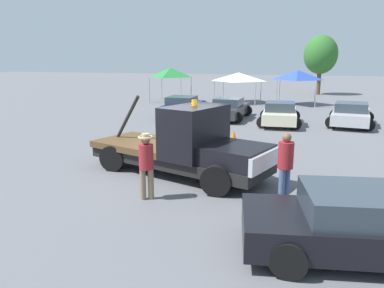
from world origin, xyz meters
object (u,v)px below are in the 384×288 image
at_px(canopy_tent_white, 239,77).
at_px(traffic_cone, 233,137).
at_px(tow_truck, 187,147).
at_px(canopy_tent_blue, 298,75).
at_px(parked_car_charcoal, 229,109).
at_px(person_at_hood, 146,161).
at_px(tree_left, 321,55).
at_px(parked_car_silver, 351,114).
at_px(parked_car_cream, 280,114).
at_px(canopy_tent_green, 171,72).
at_px(parked_car_navy, 182,107).
at_px(foreground_car, 367,225).
at_px(person_near_truck, 285,162).

relative_size(canopy_tent_white, traffic_cone, 6.39).
relative_size(tow_truck, canopy_tent_white, 1.88).
bearing_deg(canopy_tent_blue, parked_car_charcoal, -112.93).
height_order(person_at_hood, tree_left, tree_left).
bearing_deg(person_at_hood, parked_car_silver, -51.89).
bearing_deg(tree_left, parked_car_cream, -96.78).
bearing_deg(parked_car_cream, person_at_hood, 165.85).
relative_size(person_at_hood, parked_car_charcoal, 0.38).
bearing_deg(canopy_tent_green, parked_car_navy, -64.57).
xyz_separation_m(tow_truck, parked_car_cream, (2.10, 10.79, -0.33)).
xyz_separation_m(tree_left, traffic_cone, (-4.08, -25.82, -3.89)).
bearing_deg(parked_car_navy, foreground_car, -152.98).
xyz_separation_m(foreground_car, canopy_tent_white, (-7.09, 24.97, 1.57)).
distance_m(tow_truck, canopy_tent_blue, 21.33).
relative_size(person_at_hood, canopy_tent_blue, 0.59).
bearing_deg(person_near_truck, tow_truck, 8.26).
relative_size(canopy_tent_green, canopy_tent_blue, 0.97).
relative_size(person_at_hood, parked_car_navy, 0.38).
bearing_deg(traffic_cone, canopy_tent_white, 99.73).
height_order(person_at_hood, canopy_tent_blue, canopy_tent_blue).
bearing_deg(parked_car_silver, canopy_tent_green, 65.54).
height_order(person_near_truck, person_at_hood, person_near_truck).
bearing_deg(parked_car_charcoal, canopy_tent_blue, -21.59).
bearing_deg(parked_car_cream, traffic_cone, 159.49).
bearing_deg(parked_car_navy, parked_car_cream, -105.64).
relative_size(tow_truck, canopy_tent_green, 2.21).
distance_m(parked_car_charcoal, parked_car_cream, 3.52).
height_order(parked_car_navy, canopy_tent_blue, canopy_tent_blue).
distance_m(tow_truck, person_at_hood, 2.34).
relative_size(tow_truck, person_at_hood, 3.62).
bearing_deg(canopy_tent_white, tree_left, 56.33).
relative_size(parked_car_charcoal, traffic_cone, 8.73).
bearing_deg(tow_truck, tree_left, 99.87).
relative_size(person_near_truck, canopy_tent_blue, 0.61).
bearing_deg(canopy_tent_green, canopy_tent_white, 7.63).
bearing_deg(canopy_tent_green, foreground_car, -61.69).
height_order(parked_car_charcoal, traffic_cone, parked_car_charcoal).
distance_m(parked_car_navy, canopy_tent_white, 9.24).
height_order(foreground_car, parked_car_navy, same).
bearing_deg(person_near_truck, canopy_tent_blue, -58.43).
bearing_deg(person_near_truck, parked_car_cream, -54.75).
height_order(tow_truck, foreground_car, tow_truck).
distance_m(parked_car_charcoal, canopy_tent_green, 10.94).
distance_m(parked_car_silver, tree_left, 19.92).
distance_m(parked_car_cream, canopy_tent_blue, 10.49).
xyz_separation_m(tow_truck, canopy_tent_blue, (2.64, 21.12, 1.47)).
relative_size(tow_truck, parked_car_silver, 1.42).
relative_size(foreground_car, parked_car_cream, 1.18).
xyz_separation_m(parked_car_silver, canopy_tent_white, (-8.23, 9.40, 1.58)).
distance_m(canopy_tent_green, traffic_cone, 17.34).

